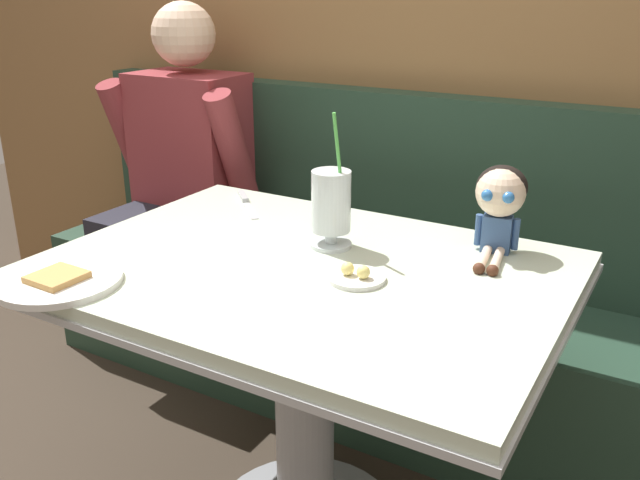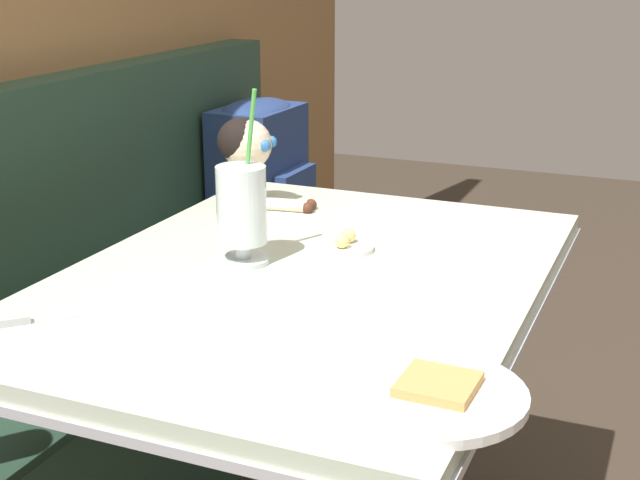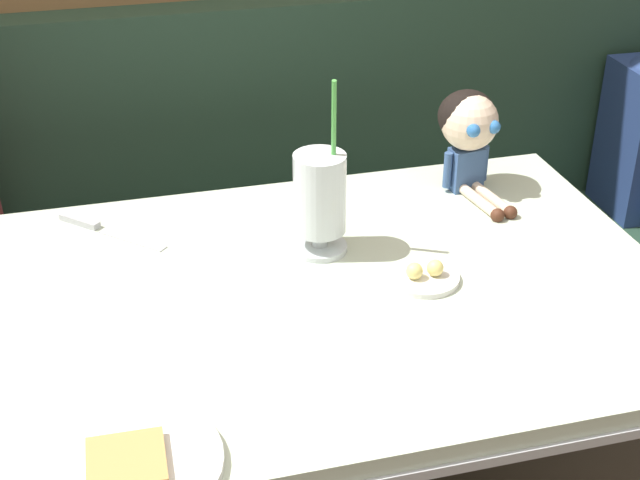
% 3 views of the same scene
% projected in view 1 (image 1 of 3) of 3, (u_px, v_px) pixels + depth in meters
% --- Properties ---
extents(wood_panel_wall, '(4.40, 0.08, 2.40)m').
position_uv_depth(wood_panel_wall, '(455.00, 23.00, 2.01)').
color(wood_panel_wall, olive).
rests_on(wood_panel_wall, ground).
extents(booth_bench, '(2.60, 0.48, 1.00)m').
position_uv_depth(booth_bench, '(409.00, 319.00, 2.13)').
color(booth_bench, '#233D2D').
rests_on(booth_bench, ground).
extents(diner_table, '(1.11, 0.81, 0.74)m').
position_uv_depth(diner_table, '(304.00, 344.00, 1.54)').
color(diner_table, beige).
rests_on(diner_table, ground).
extents(toast_plate, '(0.25, 0.25, 0.03)m').
position_uv_depth(toast_plate, '(59.00, 281.00, 1.37)').
color(toast_plate, white).
rests_on(toast_plate, diner_table).
extents(milkshake_glass, '(0.10, 0.10, 0.32)m').
position_uv_depth(milkshake_glass, '(333.00, 204.00, 1.53)').
color(milkshake_glass, silver).
rests_on(milkshake_glass, diner_table).
extents(butter_saucer, '(0.12, 0.12, 0.04)m').
position_uv_depth(butter_saucer, '(356.00, 276.00, 1.39)').
color(butter_saucer, white).
rests_on(butter_saucer, diner_table).
extents(butter_knife, '(0.18, 0.18, 0.01)m').
position_uv_depth(butter_knife, '(245.00, 200.00, 1.89)').
color(butter_knife, silver).
rests_on(butter_knife, diner_table).
extents(seated_doll, '(0.13, 0.23, 0.20)m').
position_uv_depth(seated_doll, '(500.00, 197.00, 1.50)').
color(seated_doll, '#385689').
rests_on(seated_doll, diner_table).
extents(diner_patron, '(0.55, 0.48, 0.81)m').
position_uv_depth(diner_patron, '(184.00, 159.00, 2.33)').
color(diner_patron, maroon).
rests_on(diner_patron, booth_bench).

